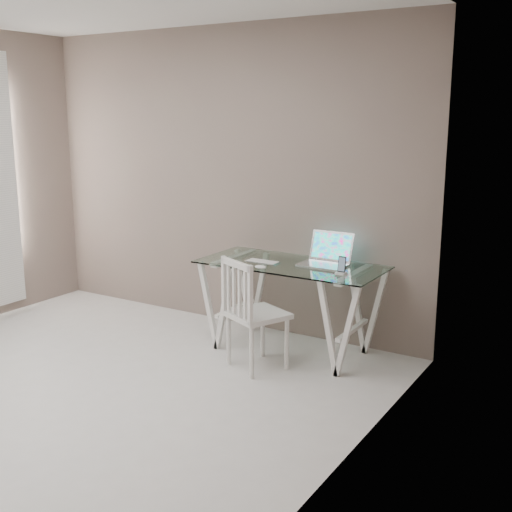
% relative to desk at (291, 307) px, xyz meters
% --- Properties ---
extents(room, '(4.50, 4.52, 2.71)m').
position_rel_desk_xyz_m(room, '(-0.98, -1.83, 1.33)').
color(room, beige).
rests_on(room, ground).
extents(desk, '(1.50, 0.70, 0.75)m').
position_rel_desk_xyz_m(desk, '(0.00, 0.00, 0.00)').
color(desk, silver).
rests_on(desk, ground).
extents(chair, '(0.53, 0.53, 0.88)m').
position_rel_desk_xyz_m(chair, '(-0.08, -0.51, 0.10)').
color(chair, silver).
rests_on(chair, ground).
extents(laptop, '(0.37, 0.34, 0.25)m').
position_rel_desk_xyz_m(laptop, '(0.25, 0.13, 0.42)').
color(laptop, silver).
rests_on(laptop, desk).
extents(keyboard, '(0.28, 0.12, 0.01)m').
position_rel_desk_xyz_m(keyboard, '(-0.23, -0.07, 0.37)').
color(keyboard, silver).
rests_on(keyboard, desk).
extents(mouse, '(0.10, 0.06, 0.03)m').
position_rel_desk_xyz_m(mouse, '(-0.12, -0.28, 0.38)').
color(mouse, silver).
rests_on(mouse, desk).
extents(phone_dock, '(0.07, 0.07, 0.14)m').
position_rel_desk_xyz_m(phone_dock, '(0.49, -0.10, 0.40)').
color(phone_dock, white).
rests_on(phone_dock, desk).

